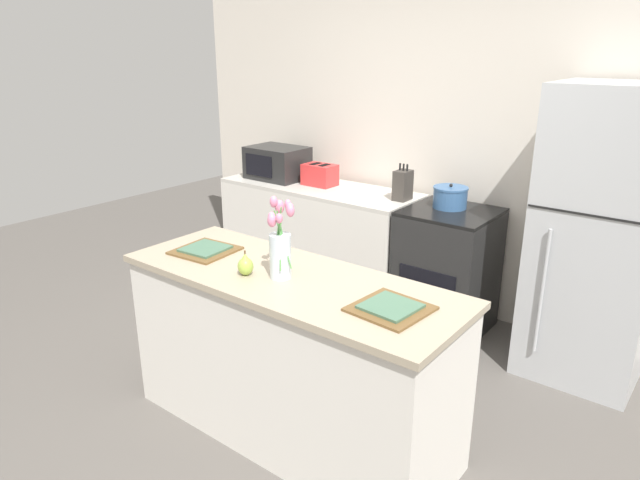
{
  "coord_description": "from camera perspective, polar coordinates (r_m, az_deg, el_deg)",
  "views": [
    {
      "loc": [
        1.71,
        -1.95,
        1.99
      ],
      "look_at": [
        0.0,
        0.25,
        1.02
      ],
      "focal_mm": 32.0,
      "sensor_mm": 36.0,
      "label": 1
    }
  ],
  "objects": [
    {
      "name": "plate_setting_right",
      "position": [
        2.48,
        7.05,
        -6.76
      ],
      "size": [
        0.33,
        0.33,
        0.02
      ],
      "color": "brown",
      "rests_on": "kitchen_island"
    },
    {
      "name": "back_wall",
      "position": [
        4.35,
        14.54,
        10.03
      ],
      "size": [
        5.2,
        0.08,
        2.7
      ],
      "color": "silver",
      "rests_on": "ground_plane"
    },
    {
      "name": "refrigerator",
      "position": [
        3.77,
        26.08,
        0.21
      ],
      "size": [
        0.68,
        0.67,
        1.79
      ],
      "color": "#B7BABC",
      "rests_on": "ground_plane"
    },
    {
      "name": "ground_plane",
      "position": [
        3.27,
        -2.84,
        -18.43
      ],
      "size": [
        10.0,
        10.0,
        0.0
      ],
      "primitive_type": "plane",
      "color": "#59544F"
    },
    {
      "name": "toaster",
      "position": [
        4.64,
        -0.02,
        6.54
      ],
      "size": [
        0.28,
        0.18,
        0.17
      ],
      "color": "red",
      "rests_on": "back_counter"
    },
    {
      "name": "microwave",
      "position": [
        4.89,
        -4.3,
        7.71
      ],
      "size": [
        0.48,
        0.37,
        0.27
      ],
      "color": "black",
      "rests_on": "back_counter"
    },
    {
      "name": "knife_block",
      "position": [
        4.23,
        8.28,
        5.45
      ],
      "size": [
        0.1,
        0.14,
        0.27
      ],
      "color": "#3D3833",
      "rests_on": "back_counter"
    },
    {
      "name": "back_counter",
      "position": [
        4.76,
        -0.08,
        0.18
      ],
      "size": [
        1.68,
        0.6,
        0.9
      ],
      "color": "silver",
      "rests_on": "ground_plane"
    },
    {
      "name": "kitchen_island",
      "position": [
        3.01,
        -2.98,
        -11.56
      ],
      "size": [
        1.8,
        0.66,
        0.9
      ],
      "color": "silver",
      "rests_on": "ground_plane"
    },
    {
      "name": "cooking_pot",
      "position": [
        4.1,
        12.89,
        4.19
      ],
      "size": [
        0.24,
        0.24,
        0.17
      ],
      "color": "#386093",
      "rests_on": "stove_range"
    },
    {
      "name": "flower_vase",
      "position": [
        2.74,
        -3.99,
        -0.61
      ],
      "size": [
        0.16,
        0.15,
        0.41
      ],
      "color": "silver",
      "rests_on": "kitchen_island"
    },
    {
      "name": "plate_setting_left",
      "position": [
        3.19,
        -11.4,
        -0.97
      ],
      "size": [
        0.33,
        0.33,
        0.02
      ],
      "color": "brown",
      "rests_on": "kitchen_island"
    },
    {
      "name": "pear_figurine",
      "position": [
        2.83,
        -7.46,
        -2.53
      ],
      "size": [
        0.08,
        0.08,
        0.13
      ],
      "color": "#9EBC47",
      "rests_on": "kitchen_island"
    },
    {
      "name": "stove_range",
      "position": [
        4.19,
        12.54,
        -2.99
      ],
      "size": [
        0.6,
        0.61,
        0.9
      ],
      "color": "black",
      "rests_on": "ground_plane"
    }
  ]
}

